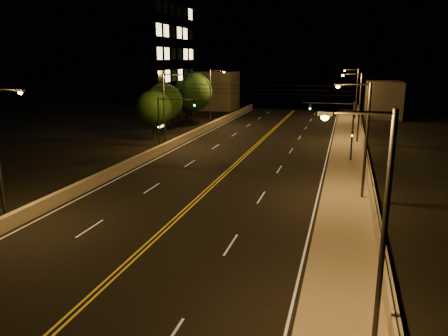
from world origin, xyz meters
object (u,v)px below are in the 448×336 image
(streetlight_5, at_px, (166,105))
(streetlight_6, at_px, (212,94))
(traffic_signal_right, at_px, (342,124))
(traffic_signal_left, at_px, (167,118))
(tree_0, at_px, (153,109))
(streetlight_0, at_px, (377,215))
(streetlight_4, at_px, (0,146))
(tree_1, at_px, (164,102))
(building_tower, at_px, (102,44))
(streetlight_3, at_px, (355,91))
(tree_2, at_px, (193,92))
(streetlight_2, at_px, (357,103))
(streetlight_1, at_px, (363,134))

(streetlight_5, relative_size, streetlight_6, 1.00)
(streetlight_5, bearing_deg, traffic_signal_right, -7.09)
(streetlight_6, bearing_deg, traffic_signal_left, -86.92)
(traffic_signal_right, relative_size, tree_0, 0.96)
(streetlight_0, bearing_deg, tree_0, 124.43)
(streetlight_4, distance_m, tree_1, 35.36)
(streetlight_4, height_order, tree_1, streetlight_4)
(streetlight_6, distance_m, building_tower, 18.10)
(streetlight_6, bearing_deg, building_tower, -162.96)
(streetlight_3, height_order, traffic_signal_left, streetlight_3)
(streetlight_6, height_order, tree_0, streetlight_6)
(streetlight_0, bearing_deg, streetlight_3, 90.00)
(streetlight_4, bearing_deg, streetlight_0, -16.90)
(streetlight_0, bearing_deg, traffic_signal_left, 124.29)
(streetlight_3, bearing_deg, building_tower, -154.46)
(streetlight_5, bearing_deg, streetlight_3, 55.35)
(tree_1, bearing_deg, building_tower, 161.39)
(streetlight_3, xyz_separation_m, tree_1, (-25.71, -21.64, -0.61))
(streetlight_4, bearing_deg, tree_2, 94.22)
(traffic_signal_right, bearing_deg, streetlight_5, 172.91)
(streetlight_6, xyz_separation_m, traffic_signal_right, (19.91, -20.52, -1.13))
(streetlight_2, distance_m, streetlight_3, 22.89)
(streetlight_4, xyz_separation_m, tree_2, (-3.26, 44.21, 0.18))
(streetlight_0, bearing_deg, streetlight_1, 90.00)
(streetlight_1, height_order, streetlight_2, same)
(streetlight_0, distance_m, tree_1, 48.91)
(building_tower, bearing_deg, tree_2, 22.75)
(streetlight_4, relative_size, building_tower, 0.33)
(streetlight_6, relative_size, tree_0, 1.35)
(traffic_signal_right, distance_m, building_tower, 39.91)
(streetlight_0, distance_m, streetlight_2, 40.36)
(streetlight_1, bearing_deg, tree_0, 142.59)
(streetlight_3, relative_size, streetlight_4, 1.00)
(streetlight_4, height_order, traffic_signal_left, streetlight_4)
(streetlight_5, bearing_deg, streetlight_6, 90.00)
(traffic_signal_left, bearing_deg, streetlight_6, 93.08)
(tree_1, bearing_deg, tree_0, -82.61)
(streetlight_2, xyz_separation_m, tree_2, (-24.68, 10.36, 0.18))
(streetlight_0, xyz_separation_m, streetlight_1, (0.00, 17.39, 0.00))
(tree_2, bearing_deg, tree_0, -91.55)
(tree_0, xyz_separation_m, tree_2, (0.38, 14.16, 1.16))
(streetlight_4, xyz_separation_m, traffic_signal_right, (19.91, 23.28, -1.13))
(streetlight_2, bearing_deg, tree_0, -171.39)
(streetlight_5, relative_size, tree_1, 1.23)
(streetlight_0, distance_m, streetlight_6, 54.67)
(streetlight_4, distance_m, building_tower, 42.68)
(streetlight_1, relative_size, streetlight_4, 1.00)
(tree_1, bearing_deg, streetlight_5, -65.28)
(streetlight_2, xyz_separation_m, tree_1, (-25.71, 1.24, -0.61))
(streetlight_1, height_order, traffic_signal_left, streetlight_1)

